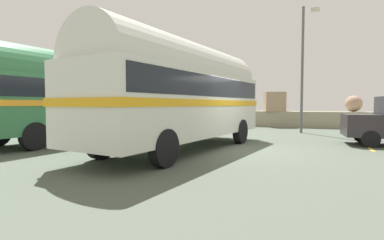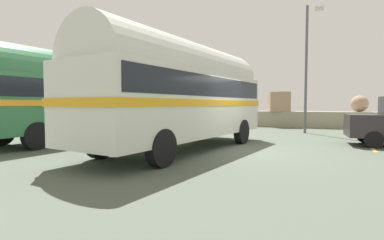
# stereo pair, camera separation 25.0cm
# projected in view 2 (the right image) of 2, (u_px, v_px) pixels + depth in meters

# --- Properties ---
(ground) EXTENTS (32.00, 26.00, 0.02)m
(ground) POSITION_uv_depth(u_px,v_px,m) (243.00, 150.00, 10.07)
(ground) COLOR #4F594C
(breakwater) EXTENTS (31.36, 2.08, 2.44)m
(breakwater) POSITION_uv_depth(u_px,v_px,m) (284.00, 117.00, 20.80)
(breakwater) COLOR gray
(breakwater) RESTS_ON ground
(vintage_coach) EXTENTS (3.52, 8.82, 3.70)m
(vintage_coach) POSITION_uv_depth(u_px,v_px,m) (182.00, 91.00, 10.01)
(vintage_coach) COLOR black
(vintage_coach) RESTS_ON ground
(second_coach) EXTENTS (3.22, 8.77, 3.70)m
(second_coach) POSITION_uv_depth(u_px,v_px,m) (77.00, 94.00, 12.83)
(second_coach) COLOR black
(second_coach) RESTS_ON ground
(lamp_post) EXTENTS (0.87, 0.63, 6.85)m
(lamp_post) POSITION_uv_depth(u_px,v_px,m) (308.00, 63.00, 15.91)
(lamp_post) COLOR #5B5B60
(lamp_post) RESTS_ON ground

